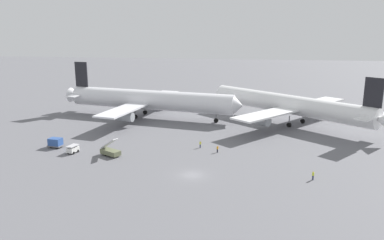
# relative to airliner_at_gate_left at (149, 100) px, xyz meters

# --- Properties ---
(ground_plane) EXTENTS (600.00, 600.00, 0.00)m
(ground_plane) POSITION_rel_airliner_at_gate_left_xyz_m (20.82, -44.39, -5.39)
(ground_plane) COLOR slate
(airliner_at_gate_left) EXTENTS (57.55, 45.53, 16.38)m
(airliner_at_gate_left) POSITION_rel_airliner_at_gate_left_xyz_m (0.00, 0.00, 0.00)
(airliner_at_gate_left) COLOR silver
(airliner_at_gate_left) RESTS_ON ground
(airliner_being_pushed) EXTENTS (47.53, 41.19, 15.31)m
(airliner_being_pushed) POSITION_rel_airliner_at_gate_left_xyz_m (41.16, -0.90, 0.13)
(airliner_being_pushed) COLOR white
(airliner_being_pushed) RESTS_ON ground
(pushback_tug) EXTENTS (7.73, 6.21, 2.76)m
(pushback_tug) POSITION_rel_airliner_at_gate_left_xyz_m (15.16, 19.85, -4.23)
(pushback_tug) COLOR #2D4C8C
(pushback_tug) RESTS_ON ground
(gse_stair_truck_yellow) EXTENTS (4.92, 3.81, 4.06)m
(gse_stair_truck_yellow) POSITION_rel_airliner_at_gate_left_xyz_m (1.86, -36.60, -4.37)
(gse_stair_truck_yellow) COLOR #666B4C
(gse_stair_truck_yellow) RESTS_ON ground
(gse_container_dolly_flat) EXTENTS (3.42, 2.54, 2.15)m
(gse_container_dolly_flat) POSITION_rel_airliner_at_gate_left_xyz_m (-12.69, -33.11, -4.22)
(gse_container_dolly_flat) COLOR slate
(gse_container_dolly_flat) RESTS_ON ground
(gse_baggage_cart_trailing) EXTENTS (2.09, 2.99, 1.71)m
(gse_baggage_cart_trailing) POSITION_rel_airliner_at_gate_left_xyz_m (-6.89, -36.19, -4.53)
(gse_baggage_cart_trailing) COLOR silver
(gse_baggage_cart_trailing) RESTS_ON ground
(ground_crew_marshaller_foreground) EXTENTS (0.45, 0.38, 1.55)m
(ground_crew_marshaller_foreground) POSITION_rel_airliner_at_gate_left_xyz_m (24.09, -30.63, -4.59)
(ground_crew_marshaller_foreground) COLOR black
(ground_crew_marshaller_foreground) RESTS_ON ground
(ground_crew_ramp_agent_by_cones) EXTENTS (0.49, 0.36, 1.58)m
(ground_crew_ramp_agent_by_cones) POSITION_rel_airliner_at_gate_left_xyz_m (19.90, -27.94, -4.57)
(ground_crew_ramp_agent_by_cones) COLOR #2D3351
(ground_crew_ramp_agent_by_cones) RESTS_ON ground
(ground_crew_wing_walker_right) EXTENTS (0.36, 0.36, 1.63)m
(ground_crew_wing_walker_right) POSITION_rel_airliner_at_gate_left_xyz_m (42.40, -43.13, -4.55)
(ground_crew_wing_walker_right) COLOR #2D3351
(ground_crew_wing_walker_right) RESTS_ON ground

